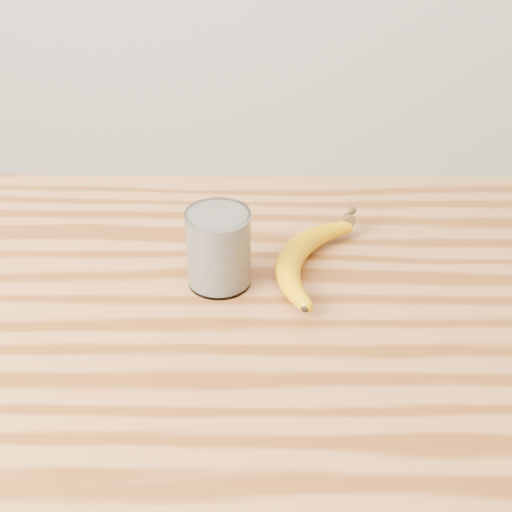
{
  "coord_description": "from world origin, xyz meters",
  "views": [
    {
      "loc": [
        0.16,
        -0.7,
        1.46
      ],
      "look_at": [
        0.15,
        0.11,
        0.93
      ],
      "focal_mm": 50.0,
      "sensor_mm": 36.0,
      "label": 1
    }
  ],
  "objects": [
    {
      "name": "table",
      "position": [
        0.0,
        0.0,
        0.77
      ],
      "size": [
        1.2,
        0.8,
        0.9
      ],
      "color": "#A66837",
      "rests_on": "ground"
    },
    {
      "name": "banana",
      "position": [
        0.2,
        0.12,
        0.92
      ],
      "size": [
        0.21,
        0.32,
        0.04
      ],
      "primitive_type": null,
      "rotation": [
        0.0,
        0.0,
        -0.35
      ],
      "color": "#D39300",
      "rests_on": "table"
    },
    {
      "name": "smoothie_glass",
      "position": [
        0.1,
        0.09,
        0.95
      ],
      "size": [
        0.09,
        0.09,
        0.11
      ],
      "color": "white",
      "rests_on": "table"
    }
  ]
}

